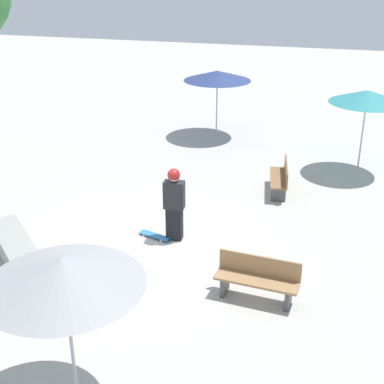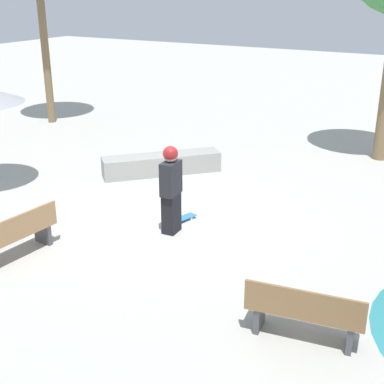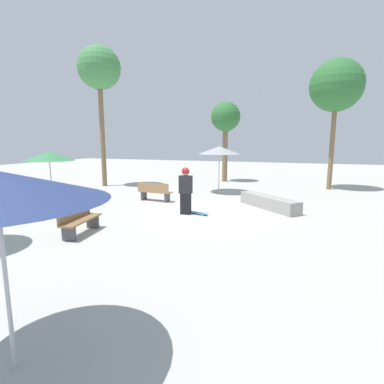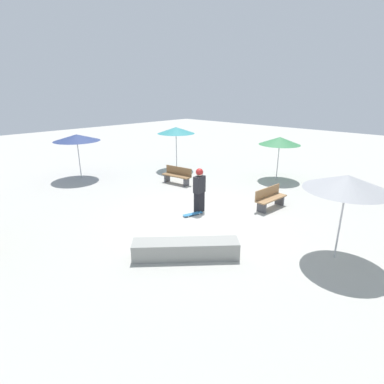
# 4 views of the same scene
# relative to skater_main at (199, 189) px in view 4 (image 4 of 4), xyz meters

# --- Properties ---
(ground_plane) EXTENTS (60.00, 60.00, 0.00)m
(ground_plane) POSITION_rel_skater_main_xyz_m (-0.73, -0.43, -0.94)
(ground_plane) COLOR #B2AFA8
(skater_main) EXTENTS (0.48, 0.29, 1.75)m
(skater_main) POSITION_rel_skater_main_xyz_m (0.00, 0.00, 0.00)
(skater_main) COLOR black
(skater_main) RESTS_ON ground_plane
(skateboard) EXTENTS (0.82, 0.42, 0.07)m
(skateboard) POSITION_rel_skater_main_xyz_m (-0.46, -0.10, -0.89)
(skateboard) COLOR teal
(skateboard) RESTS_ON ground_plane
(concrete_ledge) EXTENTS (2.60, 2.52, 0.50)m
(concrete_ledge) POSITION_rel_skater_main_xyz_m (-2.81, -2.03, -0.69)
(concrete_ledge) COLOR gray
(concrete_ledge) RESTS_ON ground_plane
(bench_near) EXTENTS (1.63, 0.57, 0.85)m
(bench_near) POSITION_rel_skater_main_xyz_m (2.24, -1.83, -0.52)
(bench_near) COLOR #47474C
(bench_near) RESTS_ON ground_plane
(bench_far) EXTENTS (0.67, 1.65, 0.85)m
(bench_far) POSITION_rel_skater_main_xyz_m (2.02, 3.36, -0.52)
(bench_far) COLOR #47474C
(bench_far) RESTS_ON ground_plane
(shade_umbrella_navy) EXTENTS (2.39, 2.39, 2.37)m
(shade_umbrella_navy) POSITION_rel_skater_main_xyz_m (-0.90, 7.91, 1.25)
(shade_umbrella_navy) COLOR #B7B7BC
(shade_umbrella_navy) RESTS_ON ground_plane
(shade_umbrella_green) EXTENTS (2.14, 2.14, 2.26)m
(shade_umbrella_green) POSITION_rel_skater_main_xyz_m (6.31, 0.07, 1.11)
(shade_umbrella_green) COLOR #B7B7BC
(shade_umbrella_green) RESTS_ON ground_plane
(shade_umbrella_teal) EXTENTS (2.19, 2.19, 2.51)m
(shade_umbrella_teal) POSITION_rel_skater_main_xyz_m (4.11, 5.60, 1.38)
(shade_umbrella_teal) COLOR #B7B7BC
(shade_umbrella_teal) RESTS_ON ground_plane
(shade_umbrella_grey) EXTENTS (2.21, 2.21, 2.45)m
(shade_umbrella_grey) POSITION_rel_skater_main_xyz_m (0.11, -5.14, 1.30)
(shade_umbrella_grey) COLOR #B7B7BC
(shade_umbrella_grey) RESTS_ON ground_plane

